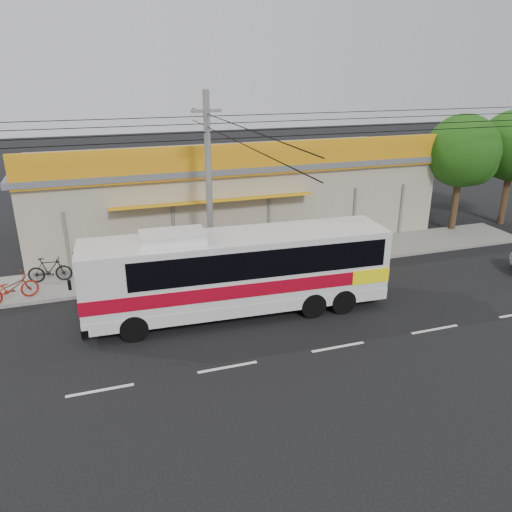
# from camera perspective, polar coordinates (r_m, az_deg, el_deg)

# --- Properties ---
(ground) EXTENTS (120.00, 120.00, 0.00)m
(ground) POSITION_cam_1_polar(r_m,az_deg,el_deg) (19.90, 6.08, -6.76)
(ground) COLOR black
(ground) RESTS_ON ground
(sidewalk) EXTENTS (30.00, 3.20, 0.15)m
(sidewalk) POSITION_cam_1_polar(r_m,az_deg,el_deg) (24.95, 0.51, -0.54)
(sidewalk) COLOR gray
(sidewalk) RESTS_ON ground
(lane_markings) EXTENTS (50.00, 0.12, 0.01)m
(lane_markings) POSITION_cam_1_polar(r_m,az_deg,el_deg) (17.95, 9.36, -10.24)
(lane_markings) COLOR silver
(lane_markings) RESTS_ON ground
(storefront_building) EXTENTS (22.60, 9.20, 5.70)m
(storefront_building) POSITION_cam_1_polar(r_m,az_deg,el_deg) (29.34, -2.98, 7.28)
(storefront_building) COLOR #ACA38B
(storefront_building) RESTS_ON ground
(coach_bus) EXTENTS (11.79, 3.01, 3.60)m
(coach_bus) POSITION_cam_1_polar(r_m,az_deg,el_deg) (19.22, -1.54, -1.33)
(coach_bus) COLOR silver
(coach_bus) RESTS_ON ground
(motorbike_red) EXTENTS (2.29, 1.56, 1.14)m
(motorbike_red) POSITION_cam_1_polar(r_m,az_deg,el_deg) (22.67, -26.22, -3.35)
(motorbike_red) COLOR maroon
(motorbike_red) RESTS_ON sidewalk
(motorbike_dark) EXTENTS (1.94, 0.73, 1.14)m
(motorbike_dark) POSITION_cam_1_polar(r_m,az_deg,el_deg) (24.01, -22.51, -1.45)
(motorbike_dark) COLOR black
(motorbike_dark) RESTS_ON sidewalk
(utility_pole) EXTENTS (34.00, 14.00, 8.33)m
(utility_pole) POSITION_cam_1_polar(r_m,az_deg,el_deg) (21.14, -5.63, 14.48)
(utility_pole) COLOR #5F5F5D
(utility_pole) RESTS_ON ground
(tree_near) EXTENTS (4.08, 4.08, 6.77)m
(tree_near) POSITION_cam_1_polar(r_m,az_deg,el_deg) (31.00, 22.77, 10.75)
(tree_near) COLOR #372616
(tree_near) RESTS_ON ground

